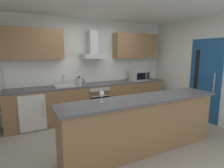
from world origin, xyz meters
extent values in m
cube|color=gray|center=(0.00, 0.00, -0.01)|extent=(5.80, 4.51, 0.02)
cube|color=white|center=(0.00, 0.00, 2.61)|extent=(5.80, 4.51, 0.02)
cube|color=silver|center=(0.00, 1.81, 1.30)|extent=(5.80, 0.12, 2.60)
cube|color=silver|center=(2.46, 0.00, 1.30)|extent=(0.12, 4.51, 2.60)
cube|color=white|center=(0.00, 1.74, 1.23)|extent=(4.08, 0.02, 0.66)
cube|color=olive|center=(0.00, 1.43, 0.43)|extent=(4.22, 0.60, 0.86)
cube|color=#4C4C51|center=(0.00, 1.43, 0.88)|extent=(4.22, 0.60, 0.04)
cube|color=olive|center=(0.11, -0.57, 0.46)|extent=(2.86, 0.52, 0.92)
cube|color=#4C4C51|center=(0.11, -0.57, 0.94)|extent=(2.96, 0.64, 0.04)
cube|color=olive|center=(-1.41, 1.58, 1.91)|extent=(1.35, 0.32, 0.70)
cube|color=olive|center=(1.41, 1.58, 1.91)|extent=(1.35, 0.32, 0.70)
cube|color=navy|center=(2.38, -0.08, 1.02)|extent=(0.04, 0.85, 2.05)
cube|color=black|center=(2.36, 0.16, 1.13)|extent=(0.01, 0.11, 1.31)
cylinder|color=#B7BABC|center=(2.34, -0.35, 1.02)|extent=(0.03, 0.03, 0.45)
cube|color=slate|center=(0.05, 1.41, 0.46)|extent=(0.60, 0.56, 0.80)
cube|color=black|center=(0.05, 1.12, 0.40)|extent=(0.50, 0.02, 0.48)
cube|color=#B7BABC|center=(0.05, 1.12, 0.80)|extent=(0.54, 0.02, 0.09)
cylinder|color=#B7BABC|center=(0.05, 1.09, 0.64)|extent=(0.49, 0.02, 0.02)
cube|color=white|center=(-1.54, 1.41, 0.42)|extent=(0.58, 0.56, 0.85)
cube|color=silver|center=(-1.54, 1.12, 0.43)|extent=(0.55, 0.02, 0.80)
cylinder|color=#B7BABC|center=(-1.32, 1.10, 0.47)|extent=(0.02, 0.02, 0.38)
cube|color=#B7BABC|center=(1.44, 1.38, 1.05)|extent=(0.50, 0.36, 0.30)
cube|color=black|center=(1.38, 1.19, 1.05)|extent=(0.30, 0.02, 0.19)
cube|color=black|center=(1.62, 1.19, 1.05)|extent=(0.10, 0.01, 0.21)
cube|color=silver|center=(-0.77, 1.41, 0.92)|extent=(0.50, 0.40, 0.04)
cylinder|color=#B7BABC|center=(-0.77, 1.54, 1.03)|extent=(0.03, 0.03, 0.26)
cylinder|color=#B7BABC|center=(-0.77, 1.46, 1.15)|extent=(0.03, 0.16, 0.03)
cylinder|color=#B7BABC|center=(-0.40, 1.37, 1.00)|extent=(0.15, 0.15, 0.20)
sphere|color=black|center=(-0.40, 1.37, 1.11)|extent=(0.06, 0.06, 0.06)
cone|color=#B7BABC|center=(-0.50, 1.37, 1.04)|extent=(0.09, 0.04, 0.07)
torus|color=black|center=(-0.31, 1.37, 1.01)|extent=(0.11, 0.02, 0.11)
cube|color=#B7BABC|center=(0.05, 1.51, 1.62)|extent=(0.62, 0.45, 0.12)
cube|color=#B7BABC|center=(0.05, 1.56, 1.98)|extent=(0.22, 0.22, 0.60)
cylinder|color=silver|center=(-0.62, -0.47, 0.96)|extent=(0.07, 0.07, 0.01)
cylinder|color=silver|center=(-0.62, -0.47, 1.01)|extent=(0.01, 0.01, 0.09)
ellipsoid|color=silver|center=(-0.62, -0.47, 1.09)|extent=(0.08, 0.08, 0.10)
camera|label=1|loc=(-1.76, -3.02, 1.72)|focal=29.31mm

